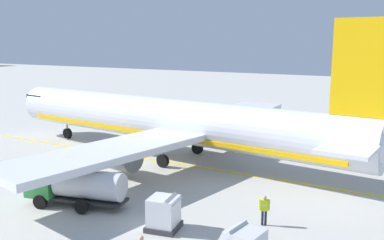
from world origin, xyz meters
TOP-DOWN VIEW (x-y plane):
  - airliner_foreground at (20.40, 14.56)m, footprint 34.54×41.74m
  - service_truck_baggage at (7.92, 14.20)m, footprint 3.39×6.69m
  - cargo_container_near at (7.70, 7.31)m, footprint 2.01×2.01m
  - crew_marshaller at (10.92, 2.60)m, footprint 0.39×0.59m
  - crew_loader_left at (26.21, -2.04)m, footprint 0.49×0.47m
  - apron_guide_line at (19.15, 10.12)m, footprint 0.30×60.00m

SIDE VIEW (x-z plane):
  - apron_guide_line at x=19.15m, z-range 0.00..0.01m
  - cargo_container_near at x=7.70m, z-range -0.06..1.94m
  - crew_loader_left at x=26.21m, z-range 0.14..1.76m
  - crew_marshaller at x=10.92m, z-range 0.17..1.94m
  - service_truck_baggage at x=7.92m, z-range 0.20..2.60m
  - airliner_foreground at x=20.40m, z-range -2.56..9.34m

